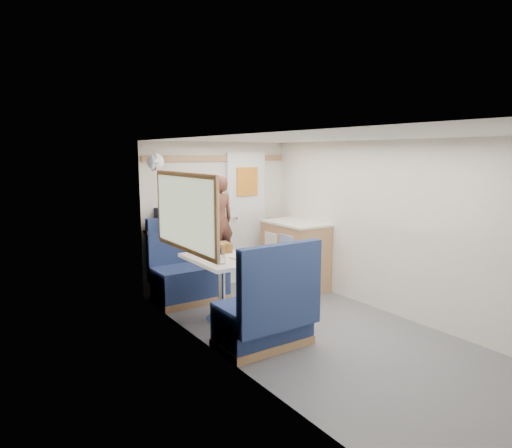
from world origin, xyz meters
TOP-DOWN VIEW (x-y plane):
  - floor at (0.00, 0.00)m, footprint 4.50×4.50m
  - ceiling at (0.00, 0.00)m, footprint 4.50×4.50m
  - wall_back at (0.00, 2.25)m, footprint 2.20×0.02m
  - wall_left at (-1.10, 0.00)m, footprint 0.02×4.50m
  - wall_right at (1.10, 0.00)m, footprint 0.02×4.50m
  - oak_trim_low at (0.00, 2.23)m, footprint 2.15×0.02m
  - oak_trim_high at (0.00, 2.23)m, footprint 2.15×0.02m
  - side_window at (-1.08, 1.00)m, footprint 0.04×1.30m
  - rear_door at (0.45, 2.22)m, footprint 0.62×0.12m
  - dinette_table at (-0.65, 1.00)m, footprint 0.62×0.92m
  - bench_far at (-0.65, 1.86)m, footprint 0.90×0.59m
  - bench_near at (-0.65, 0.14)m, footprint 0.90×0.59m
  - ledge at (-0.65, 2.12)m, footprint 0.90×0.14m
  - dome_light at (-1.04, 1.85)m, footprint 0.20×0.20m
  - galley_counter at (0.82, 1.55)m, footprint 0.57×0.92m
  - person at (-0.24, 1.77)m, footprint 0.42×0.28m
  - duffel_bag at (-0.65, 2.12)m, footprint 0.57×0.30m
  - tray at (-0.45, 0.78)m, footprint 0.32×0.38m
  - orange_fruit at (-0.48, 0.79)m, footprint 0.07×0.07m
  - cheese_block at (-0.53, 0.79)m, footprint 0.10×0.07m
  - wine_glass at (-0.70, 1.05)m, footprint 0.08×0.08m
  - tumbler_left at (-0.78, 0.74)m, footprint 0.06×0.06m
  - tumbler_mid at (-0.70, 1.38)m, footprint 0.07×0.07m
  - beer_glass at (-0.48, 1.15)m, footprint 0.07×0.07m
  - pepper_grinder at (-0.64, 1.04)m, footprint 0.03×0.03m
  - bread_loaf at (-0.47, 1.25)m, footprint 0.18×0.26m

SIDE VIEW (x-z plane):
  - floor at x=0.00m, z-range 0.00..0.00m
  - bench_far at x=-0.65m, z-range -0.22..0.83m
  - bench_near at x=-0.65m, z-range -0.22..0.83m
  - galley_counter at x=0.82m, z-range 0.01..0.93m
  - dinette_table at x=-0.65m, z-range 0.21..0.93m
  - tray at x=-0.45m, z-range 0.72..0.74m
  - cheese_block at x=-0.53m, z-range 0.74..0.77m
  - pepper_grinder at x=-0.64m, z-range 0.72..0.81m
  - tumbler_left at x=-0.78m, z-range 0.72..0.82m
  - bread_loaf at x=-0.47m, z-range 0.72..0.82m
  - beer_glass at x=-0.48m, z-range 0.72..0.83m
  - orange_fruit at x=-0.48m, z-range 0.74..0.81m
  - tumbler_mid at x=-0.70m, z-range 0.72..0.83m
  - wine_glass at x=-0.70m, z-range 0.76..0.93m
  - oak_trim_low at x=0.00m, z-range 0.81..0.89m
  - ledge at x=-0.65m, z-range 0.86..0.90m
  - rear_door at x=0.45m, z-range 0.04..1.90m
  - wall_back at x=0.00m, z-range 0.00..2.00m
  - wall_left at x=-1.10m, z-range 0.00..2.00m
  - wall_right at x=1.10m, z-range 0.00..2.00m
  - person at x=-0.24m, z-range 0.45..1.57m
  - duffel_bag at x=-0.65m, z-range 0.90..1.16m
  - side_window at x=-1.08m, z-range 0.89..1.61m
  - dome_light at x=-1.04m, z-range 1.65..1.85m
  - oak_trim_high at x=0.00m, z-range 1.74..1.82m
  - ceiling at x=0.00m, z-range 2.00..2.00m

